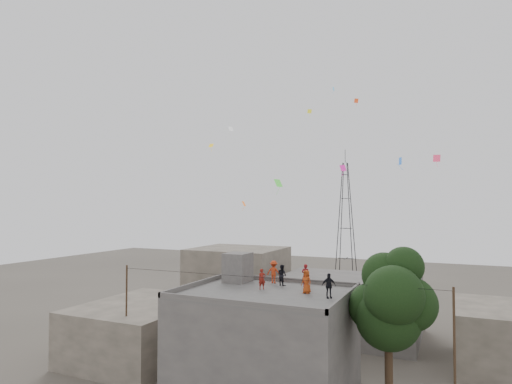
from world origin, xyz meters
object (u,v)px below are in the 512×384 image
stair_head_box (238,267)px  person_dark_adult (329,286)px  transmission_tower (346,222)px  tree (391,301)px  person_red_adult (306,275)px

stair_head_box → person_dark_adult: stair_head_box is taller
transmission_tower → person_dark_adult: bearing=-78.7°
stair_head_box → tree: 10.80m
tree → transmission_tower: transmission_tower is taller
stair_head_box → transmission_tower: size_ratio=0.10×
stair_head_box → person_dark_adult: 7.67m
tree → person_dark_adult: (-3.37, -0.64, 0.70)m
person_red_adult → stair_head_box: bearing=4.9°
transmission_tower → person_dark_adult: size_ratio=14.14×
person_dark_adult → tree: bearing=-21.2°
person_dark_adult → stair_head_box: bearing=127.9°
stair_head_box → tree: tree is taller
stair_head_box → transmission_tower: bearing=91.2°
tree → person_dark_adult: size_ratio=6.43×
tree → person_red_adult: 6.06m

